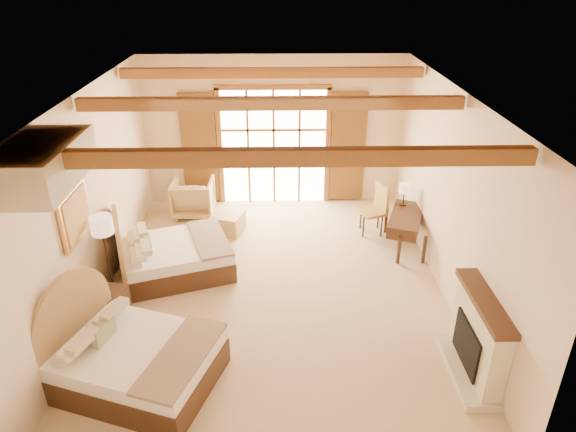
{
  "coord_description": "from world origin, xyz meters",
  "views": [
    {
      "loc": [
        0.08,
        -7.1,
        4.85
      ],
      "look_at": [
        0.23,
        0.2,
        1.22
      ],
      "focal_mm": 32.0,
      "sensor_mm": 36.0,
      "label": 1
    }
  ],
  "objects_px": {
    "armchair": "(193,197)",
    "desk": "(405,230)",
    "nightstand": "(108,309)",
    "bed_near": "(126,358)",
    "bed_far": "(167,254)"
  },
  "relations": [
    {
      "from": "armchair",
      "to": "desk",
      "type": "distance_m",
      "value": 4.41
    },
    {
      "from": "nightstand",
      "to": "bed_near",
      "type": "bearing_deg",
      "value": -53.31
    },
    {
      "from": "armchair",
      "to": "desk",
      "type": "height_order",
      "value": "armchair"
    },
    {
      "from": "armchair",
      "to": "desk",
      "type": "bearing_deg",
      "value": 160.81
    },
    {
      "from": "nightstand",
      "to": "desk",
      "type": "bearing_deg",
      "value": 35.01
    },
    {
      "from": "bed_near",
      "to": "desk",
      "type": "height_order",
      "value": "bed_near"
    },
    {
      "from": "bed_near",
      "to": "bed_far",
      "type": "bearing_deg",
      "value": 108.66
    },
    {
      "from": "nightstand",
      "to": "desk",
      "type": "xyz_separation_m",
      "value": [
        4.86,
        2.24,
        0.07
      ]
    },
    {
      "from": "bed_far",
      "to": "desk",
      "type": "distance_m",
      "value": 4.35
    },
    {
      "from": "nightstand",
      "to": "desk",
      "type": "height_order",
      "value": "desk"
    },
    {
      "from": "nightstand",
      "to": "armchair",
      "type": "relative_size",
      "value": 0.69
    },
    {
      "from": "nightstand",
      "to": "armchair",
      "type": "xyz_separation_m",
      "value": [
        0.71,
        3.72,
        0.1
      ]
    },
    {
      "from": "bed_far",
      "to": "armchair",
      "type": "distance_m",
      "value": 2.29
    },
    {
      "from": "bed_near",
      "to": "desk",
      "type": "bearing_deg",
      "value": 57.39
    },
    {
      "from": "bed_near",
      "to": "armchair",
      "type": "bearing_deg",
      "value": 107.46
    }
  ]
}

